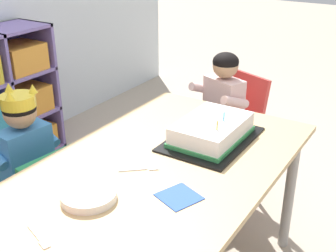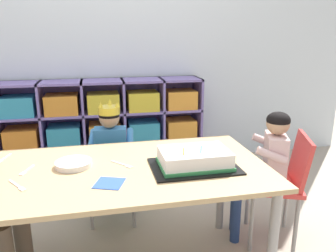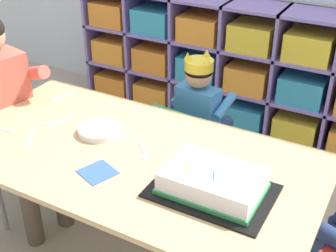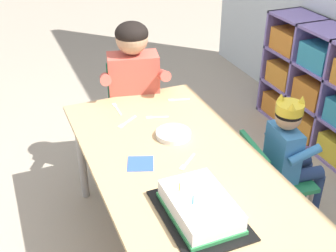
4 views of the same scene
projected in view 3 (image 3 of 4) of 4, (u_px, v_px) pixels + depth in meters
storage_cubby_shelf at (226, 69)px, 3.10m from camera, size 2.14×0.31×0.86m
activity_table at (132, 167)px, 1.83m from camera, size 1.48×0.78×0.63m
classroom_chair_blue at (191, 143)px, 2.35m from camera, size 0.37×0.37×0.60m
child_with_crown at (203, 109)px, 2.34m from camera, size 0.31×0.32×0.84m
adult_helper_seated at (3, 102)px, 2.13m from camera, size 0.47×0.45×1.05m
birthday_cake_on_tray at (213, 183)px, 1.58m from camera, size 0.42×0.29×0.12m
paper_plate_stack at (99, 130)px, 1.93m from camera, size 0.18×0.18×0.03m
paper_napkin_square at (98, 172)px, 1.69m from camera, size 0.15×0.15×0.00m
fork_beside_plate_stack at (144, 151)px, 1.81m from camera, size 0.10×0.11×0.00m
fork_near_child_seat at (30, 138)px, 1.90m from camera, size 0.10×0.13×0.00m
fork_scattered_mid_table at (58, 121)px, 2.02m from camera, size 0.05×0.12×0.00m
fork_by_napkin at (61, 97)px, 2.22m from camera, size 0.05×0.12×0.00m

